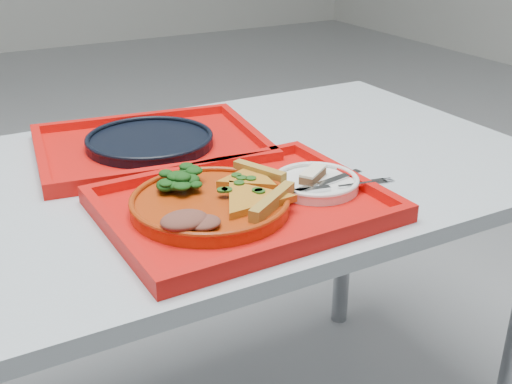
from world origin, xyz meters
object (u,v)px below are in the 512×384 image
dinner_plate (210,205)px  navy_plate (150,142)px  tray_main (243,209)px  tray_far (150,148)px  dessert_bar (313,174)px

dinner_plate → navy_plate: size_ratio=1.00×
tray_main → navy_plate: (-0.03, 0.35, 0.01)m
tray_far → tray_main: bearing=-76.4°
dinner_plate → navy_plate: (0.02, 0.34, -0.00)m
tray_far → dessert_bar: (0.18, -0.34, 0.03)m
tray_far → navy_plate: bearing=-108.7°
tray_far → navy_plate: size_ratio=1.73×
tray_far → dessert_bar: size_ratio=6.65×
tray_main → tray_far: (-0.03, 0.35, 0.00)m
tray_main → tray_far: size_ratio=1.00×
dessert_bar → tray_far: bearing=84.2°
navy_plate → dinner_plate: bearing=-93.5°
tray_main → dessert_bar: 0.15m
dinner_plate → dessert_bar: size_ratio=3.84×
tray_main → tray_far: bearing=94.3°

